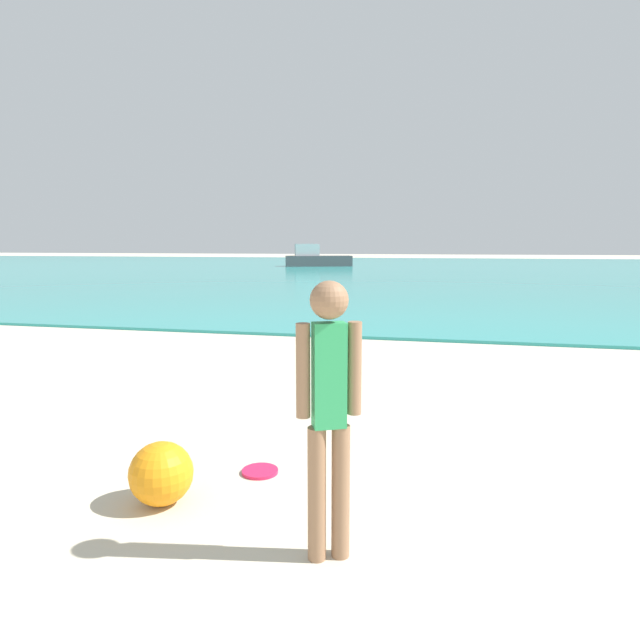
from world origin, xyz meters
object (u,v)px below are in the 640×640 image
person_standing (329,405)px  boat_far (316,259)px  beach_ball (161,473)px  frisbee (260,471)px

person_standing → boat_far: size_ratio=0.29×
beach_ball → person_standing: bearing=-16.6°
beach_ball → frisbee: bearing=51.7°
frisbee → beach_ball: beach_ball is taller
person_standing → beach_ball: 1.48m
person_standing → frisbee: 1.54m
person_standing → boat_far: boat_far is taller
frisbee → boat_far: bearing=102.5°
person_standing → boat_far: (-9.15, 38.86, -0.23)m
boat_far → person_standing: bearing=-96.7°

